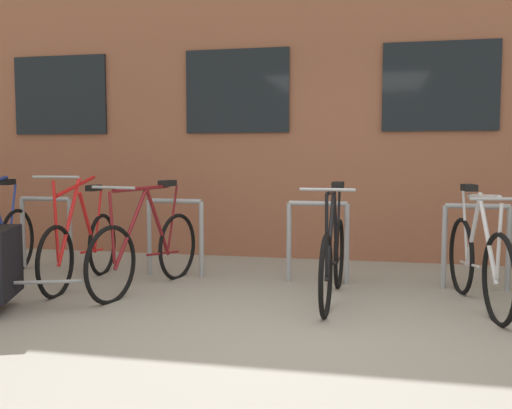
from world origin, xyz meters
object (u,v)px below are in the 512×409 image
at_px(bicycle_silver, 478,261).
at_px(bicycle_red, 81,246).
at_px(bicycle_black, 333,257).
at_px(bicycle_maroon, 147,249).

xyz_separation_m(bicycle_silver, bicycle_red, (-3.69, 0.08, -0.01)).
bearing_deg(bicycle_black, bicycle_maroon, 178.38).
height_order(bicycle_silver, bicycle_red, bicycle_red).
distance_m(bicycle_red, bicycle_black, 2.48).
bearing_deg(bicycle_maroon, bicycle_black, -1.62).
relative_size(bicycle_maroon, bicycle_black, 1.01).
height_order(bicycle_maroon, bicycle_black, bicycle_black).
bearing_deg(bicycle_silver, bicycle_black, -179.10).
xyz_separation_m(bicycle_red, bicycle_maroon, (0.72, -0.05, 0.01)).
xyz_separation_m(bicycle_maroon, bicycle_black, (1.76, -0.05, -0.00)).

